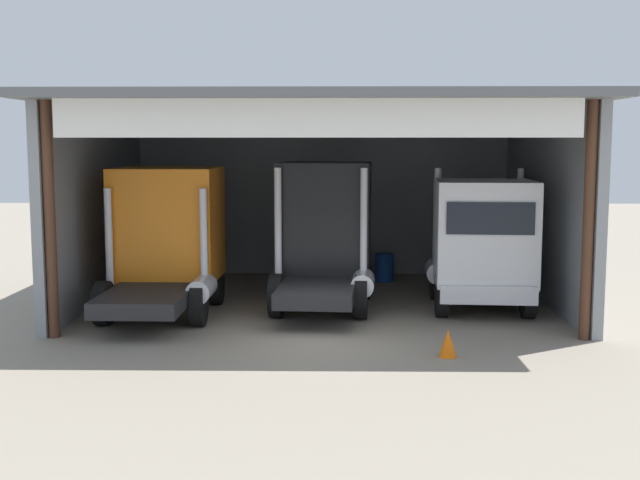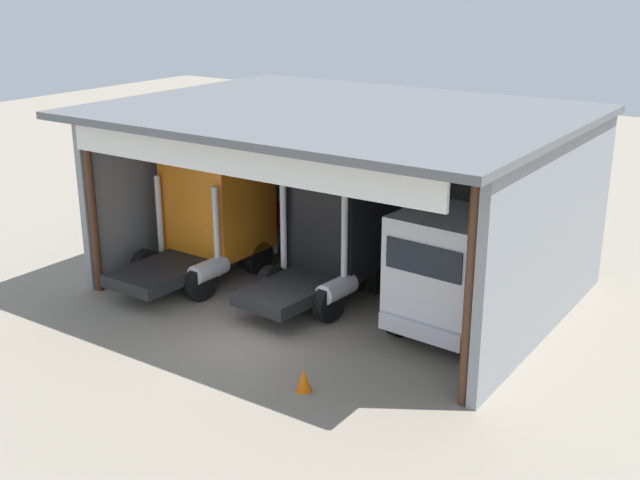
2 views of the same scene
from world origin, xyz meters
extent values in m
plane|color=gray|center=(0.00, 0.00, 0.00)|extent=(80.00, 80.00, 0.00)
cube|color=gray|center=(0.00, 9.05, 2.59)|extent=(12.12, 0.24, 5.17)
cube|color=gray|center=(-6.06, 4.53, 2.59)|extent=(0.24, 9.05, 5.17)
cube|color=gray|center=(6.06, 4.53, 2.59)|extent=(0.24, 9.05, 5.17)
cube|color=slate|center=(0.00, 4.05, 5.27)|extent=(12.72, 10.02, 0.20)
cylinder|color=#4C2D1E|center=(-5.81, 0.15, 2.59)|extent=(0.24, 0.24, 5.17)
cylinder|color=#4C2D1E|center=(5.81, 0.15, 2.59)|extent=(0.24, 0.24, 5.17)
cube|color=white|center=(0.00, -0.38, 4.82)|extent=(10.91, 0.12, 0.90)
cube|color=orange|center=(-3.90, 3.38, 2.21)|extent=(2.59, 2.50, 2.86)
cube|color=black|center=(-3.88, 4.62, 2.71)|extent=(2.17, 0.09, 0.86)
cube|color=silver|center=(-3.88, 4.65, 0.68)|extent=(2.43, 0.20, 0.44)
cube|color=#232326|center=(-3.93, 1.31, 0.71)|extent=(1.97, 3.78, 0.36)
cylinder|color=silver|center=(-5.07, 2.02, 1.86)|extent=(0.18, 0.18, 2.66)
cylinder|color=silver|center=(-2.77, 1.98, 1.86)|extent=(0.18, 0.18, 2.66)
cylinder|color=silver|center=(-2.78, 1.60, 0.83)|extent=(0.58, 1.21, 0.56)
cylinder|color=black|center=(-5.02, 3.88, 0.53)|extent=(0.32, 1.06, 1.05)
cylinder|color=black|center=(-2.76, 3.85, 0.53)|extent=(0.32, 1.06, 1.05)
cylinder|color=black|center=(-5.06, 1.33, 0.53)|extent=(0.32, 1.06, 1.05)
cylinder|color=black|center=(-2.80, 1.30, 0.53)|extent=(0.32, 1.06, 1.05)
cube|color=black|center=(0.12, 4.16, 2.28)|extent=(2.55, 2.60, 2.97)
cube|color=black|center=(0.21, 5.40, 2.80)|extent=(2.02, 0.20, 0.89)
cube|color=silver|center=(0.21, 5.43, 0.69)|extent=(2.27, 0.32, 0.44)
cube|color=#232326|center=(-0.02, 2.19, 0.72)|extent=(2.04, 3.72, 0.36)
cylinder|color=silver|center=(-1.05, 2.87, 2.10)|extent=(0.18, 0.18, 3.11)
cylinder|color=silver|center=(1.09, 2.72, 2.10)|extent=(0.18, 0.18, 3.11)
cylinder|color=silver|center=(1.07, 2.41, 0.84)|extent=(0.64, 1.24, 0.56)
cylinder|color=black|center=(-0.88, 4.72, 0.54)|extent=(0.38, 1.10, 1.08)
cylinder|color=black|center=(1.19, 4.58, 0.54)|extent=(0.38, 1.10, 1.08)
cylinder|color=black|center=(-1.06, 2.26, 0.54)|extent=(0.38, 1.10, 1.08)
cylinder|color=black|center=(1.02, 2.11, 0.54)|extent=(0.38, 1.10, 1.08)
cube|color=white|center=(4.09, 2.83, 2.07)|extent=(2.56, 2.62, 2.54)
cube|color=black|center=(4.00, 1.59, 2.52)|extent=(2.03, 0.20, 0.76)
cube|color=silver|center=(4.00, 1.56, 0.70)|extent=(2.28, 0.32, 0.44)
cube|color=#232326|center=(4.21, 4.49, 0.73)|extent=(2.01, 3.15, 0.36)
cylinder|color=silver|center=(5.26, 4.13, 2.08)|extent=(0.18, 0.18, 3.05)
cylinder|color=silver|center=(3.11, 4.28, 2.08)|extent=(0.18, 0.18, 3.05)
cylinder|color=silver|center=(3.11, 4.27, 0.85)|extent=(0.64, 1.24, 0.56)
cylinder|color=black|center=(5.10, 2.27, 0.55)|extent=(0.38, 1.13, 1.11)
cylinder|color=black|center=(3.01, 2.42, 0.55)|extent=(0.38, 1.13, 1.11)
cylinder|color=black|center=(5.25, 4.42, 0.55)|extent=(0.38, 1.13, 1.11)
cylinder|color=black|center=(3.16, 4.57, 0.55)|extent=(0.38, 1.13, 1.11)
cylinder|color=#194CB2|center=(1.92, 7.56, 0.43)|extent=(0.58, 0.58, 0.85)
cube|color=red|center=(-4.85, 8.00, 0.50)|extent=(0.90, 0.60, 1.00)
cone|color=orange|center=(2.63, -1.35, 0.28)|extent=(0.36, 0.36, 0.56)
camera|label=1|loc=(0.33, -16.98, 4.25)|focal=44.86mm
camera|label=2|loc=(11.80, -14.16, 8.86)|focal=44.55mm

